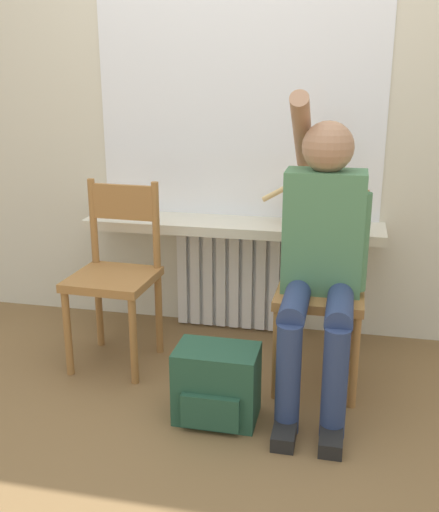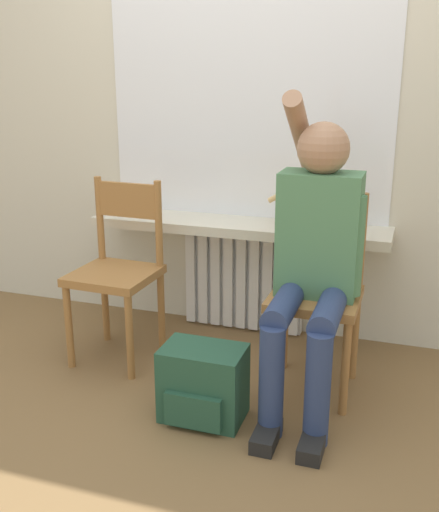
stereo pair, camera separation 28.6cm
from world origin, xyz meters
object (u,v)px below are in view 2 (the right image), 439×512
Objects in this scene: chair_left at (118,269)px; backpack at (203,384)px; person at (315,251)px; cat at (319,202)px; chair_right at (317,291)px.

backpack is at bearing -32.77° from chair_left.
person is 0.56m from cat.
chair_left is 0.98m from chair_right.
chair_left is 1.05m from cat.
chair_right reaches higher than backpack.
chair_right is (0.98, 0.00, 0.00)m from chair_left.
backpack is at bearing -132.36° from chair_right.
chair_right is 2.62× the size of backpack.
person is 0.72m from backpack.
chair_left is 2.62× the size of backpack.
chair_left is 1.01m from person.
chair_left is at bearing 173.42° from person.
chair_right is at bearing 47.24° from backpack.
cat is at bearing 100.41° from chair_right.
chair_left is 0.79m from backpack.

